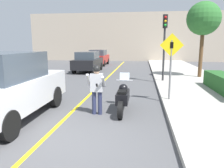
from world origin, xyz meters
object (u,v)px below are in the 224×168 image
object	(u,v)px
parked_car_black	(88,62)
crossing_sign	(171,60)
traffic_light	(165,35)
street_tree	(204,19)
parked_car_red	(98,57)
person_biker	(97,85)
motorcycle	(123,97)
suv_nearby	(8,86)

from	to	relation	value
parked_car_black	crossing_sign	bearing A→B (deg)	-58.68
traffic_light	street_tree	xyz separation A→B (m)	(2.57, 1.86, 1.08)
crossing_sign	parked_car_red	size ratio (longest dim) A/B	0.61
street_tree	parked_car_black	distance (m)	9.33
person_biker	parked_car_red	size ratio (longest dim) A/B	0.39
parked_car_red	person_biker	bearing A→B (deg)	-78.79
traffic_light	parked_car_black	world-z (taller)	traffic_light
person_biker	crossing_sign	distance (m)	3.22
motorcycle	suv_nearby	xyz separation A→B (m)	(-3.41, -1.36, 0.56)
suv_nearby	parked_car_black	size ratio (longest dim) A/B	1.14
traffic_light	crossing_sign	bearing A→B (deg)	-91.90
parked_car_red	street_tree	bearing A→B (deg)	-44.85
person_biker	street_tree	world-z (taller)	street_tree
traffic_light	parked_car_black	distance (m)	7.70
street_tree	suv_nearby	bearing A→B (deg)	-130.87
street_tree	parked_car_black	xyz separation A→B (m)	(-8.36, 2.83, -3.03)
parked_car_black	motorcycle	bearing A→B (deg)	-69.77
person_biker	parked_car_black	size ratio (longest dim) A/B	0.39
crossing_sign	parked_car_black	bearing A→B (deg)	121.32
motorcycle	parked_car_black	xyz separation A→B (m)	(-3.90, 10.57, 0.37)
motorcycle	parked_car_black	bearing A→B (deg)	110.23
person_biker	parked_car_red	distance (m)	17.15
motorcycle	street_tree	xyz separation A→B (m)	(4.46, 7.74, 3.39)
suv_nearby	crossing_sign	bearing A→B (deg)	27.33
crossing_sign	street_tree	size ratio (longest dim) A/B	0.53
suv_nearby	traffic_light	bearing A→B (deg)	53.75
traffic_light	parked_car_black	size ratio (longest dim) A/B	0.91
person_biker	street_tree	distance (m)	10.21
suv_nearby	street_tree	world-z (taller)	street_tree
crossing_sign	motorcycle	bearing A→B (deg)	-143.20
motorcycle	parked_car_red	distance (m)	16.84
crossing_sign	traffic_light	distance (m)	4.71
crossing_sign	parked_car_red	distance (m)	16.15
traffic_light	parked_car_red	distance (m)	12.22
parked_car_black	suv_nearby	bearing A→B (deg)	-87.69
suv_nearby	traffic_light	distance (m)	9.15
suv_nearby	crossing_sign	world-z (taller)	crossing_sign
traffic_light	parked_car_red	size ratio (longest dim) A/B	0.91
crossing_sign	street_tree	xyz separation A→B (m)	(2.72, 6.44, 2.18)
traffic_light	parked_car_red	bearing A→B (deg)	120.09
crossing_sign	traffic_light	size ratio (longest dim) A/B	0.67
parked_car_red	parked_car_black	bearing A→B (deg)	-87.40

